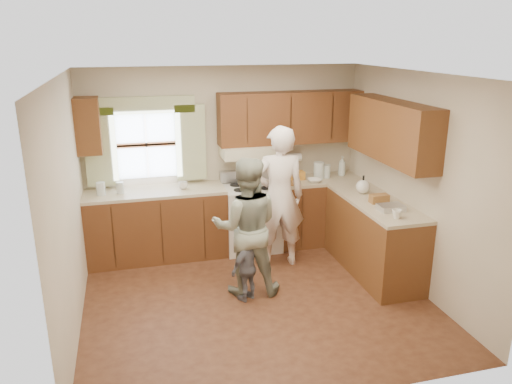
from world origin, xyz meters
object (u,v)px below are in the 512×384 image
object	(u,v)px
child	(248,267)
stove	(251,216)
woman_left	(279,197)
woman_right	(246,227)

from	to	relation	value
child	stove	bearing A→B (deg)	-135.72
woman_left	child	xyz separation A→B (m)	(-0.61, -0.82, -0.52)
stove	child	size ratio (longest dim) A/B	1.36
stove	child	xyz separation A→B (m)	(-0.39, -1.41, -0.07)
woman_left	woman_right	size ratio (longest dim) A/B	1.14
stove	woman_left	bearing A→B (deg)	-69.57
stove	woman_left	size ratio (longest dim) A/B	0.58
stove	woman_left	xyz separation A→B (m)	(0.22, -0.59, 0.45)
woman_left	woman_right	bearing A→B (deg)	52.36
woman_right	child	distance (m)	0.45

